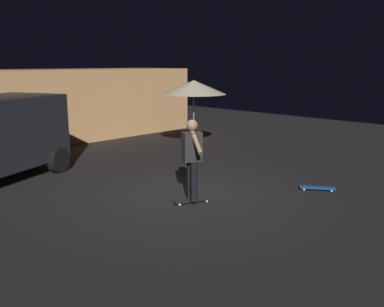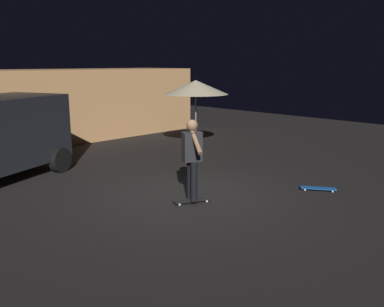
# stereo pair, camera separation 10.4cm
# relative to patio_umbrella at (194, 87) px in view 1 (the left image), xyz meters

# --- Properties ---
(ground_plane) EXTENTS (28.00, 28.00, 0.00)m
(ground_plane) POSITION_rel_patio_umbrella_xyz_m (-3.62, -3.31, -2.07)
(ground_plane) COLOR black
(low_building) EXTENTS (12.99, 3.05, 2.60)m
(low_building) POSITION_rel_patio_umbrella_xyz_m (-3.22, 5.10, -0.77)
(low_building) COLOR tan
(low_building) RESTS_ON ground_plane
(patio_umbrella) EXTENTS (2.10, 2.10, 2.30)m
(patio_umbrella) POSITION_rel_patio_umbrella_xyz_m (0.00, 0.00, 0.00)
(patio_umbrella) COLOR slate
(patio_umbrella) RESTS_ON ground_plane
(skateboard_ridden) EXTENTS (0.79, 0.51, 0.07)m
(skateboard_ridden) POSITION_rel_patio_umbrella_xyz_m (-3.85, -3.70, -2.02)
(skateboard_ridden) COLOR black
(skateboard_ridden) RESTS_ON ground_plane
(skateboard_spare) EXTENTS (0.60, 0.76, 0.07)m
(skateboard_spare) POSITION_rel_patio_umbrella_xyz_m (-1.22, -5.13, -2.02)
(skateboard_spare) COLOR #1959B2
(skateboard_spare) RESTS_ON ground_plane
(skater) EXTENTS (0.49, 0.93, 1.67)m
(skater) POSITION_rel_patio_umbrella_xyz_m (-3.85, -3.70, -1.04)
(skater) COLOR black
(skater) RESTS_ON skateboard_ridden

